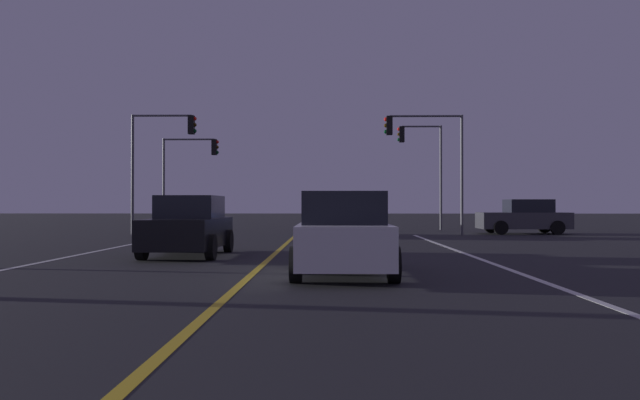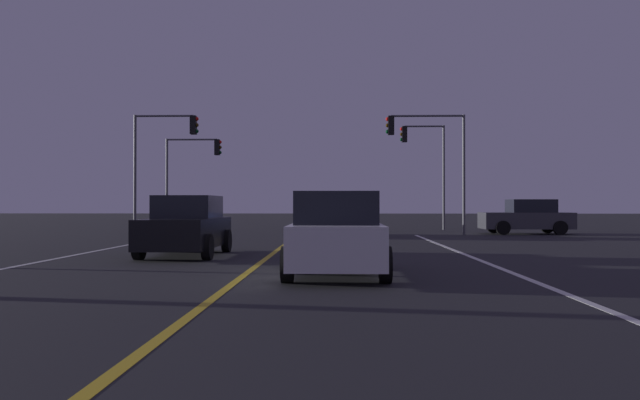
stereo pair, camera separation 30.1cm
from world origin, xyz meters
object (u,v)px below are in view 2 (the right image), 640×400
traffic_light_far_right (424,154)px  car_ahead_far (337,218)px  car_crossing_side (527,217)px  traffic_light_far_left (194,162)px  traffic_light_near_left (165,146)px  car_oncoming (187,227)px  traffic_light_near_right (427,145)px  car_lead_same_lane (336,235)px

traffic_light_far_right → car_ahead_far: bearing=54.5°
car_ahead_far → car_crossing_side: 9.61m
car_crossing_side → car_ahead_far: bearing=13.9°
car_ahead_far → traffic_light_far_left: traffic_light_far_left is taller
traffic_light_near_left → car_oncoming: bearing=-71.2°
car_oncoming → traffic_light_near_right: bearing=144.7°
car_crossing_side → traffic_light_far_left: (-17.61, 4.63, 3.09)m
car_ahead_far → traffic_light_near_right: bearing=-71.4°
car_crossing_side → traffic_light_far_left: traffic_light_far_left is taller
car_ahead_far → traffic_light_near_right: traffic_light_near_right is taller
traffic_light_far_left → car_ahead_far: bearing=-40.0°
traffic_light_near_left → traffic_light_far_left: 5.51m
car_crossing_side → traffic_light_near_right: (-5.02, -0.87, 3.47)m
car_ahead_far → car_lead_same_lane: size_ratio=1.00×
car_ahead_far → traffic_light_near_right: 5.72m
car_oncoming → traffic_light_near_right: 15.22m
car_ahead_far → traffic_light_far_left: 11.24m
car_ahead_far → car_crossing_side: size_ratio=1.00×
car_ahead_far → car_oncoming: same height
car_crossing_side → traffic_light_near_left: traffic_light_near_left is taller
traffic_light_near_left → traffic_light_far_right: traffic_light_far_right is taller
traffic_light_near_right → traffic_light_far_right: size_ratio=0.97×
traffic_light_near_right → traffic_light_far_left: size_ratio=1.10×
car_lead_same_lane → traffic_light_near_right: size_ratio=0.75×
traffic_light_far_right → traffic_light_near_right: bearing=83.3°
car_ahead_far → traffic_light_far_right: 9.23m
traffic_light_near_right → traffic_light_near_left: size_ratio=0.99×
traffic_light_far_right → car_lead_same_lane: bearing=77.5°
traffic_light_near_left → traffic_light_far_right: size_ratio=0.97×
car_lead_same_lane → car_crossing_side: (9.32, 17.61, 0.00)m
car_lead_same_lane → traffic_light_far_right: size_ratio=0.72×
car_oncoming → car_lead_same_lane: bearing=42.5°
car_crossing_side → car_oncoming: bearing=43.7°
car_lead_same_lane → car_ahead_far: bearing=0.0°
traffic_light_near_right → traffic_light_far_left: traffic_light_near_right is taller
car_oncoming → traffic_light_far_left: size_ratio=0.82×
car_crossing_side → traffic_light_far_left: bearing=-14.7°
traffic_light_near_right → traffic_light_far_left: 13.74m
car_ahead_far → car_oncoming: (-4.25, -10.65, 0.00)m
car_ahead_far → traffic_light_near_right: (4.31, 1.45, 3.47)m
car_ahead_far → car_oncoming: 11.47m
car_ahead_far → car_lead_same_lane: (0.01, -15.30, 0.00)m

